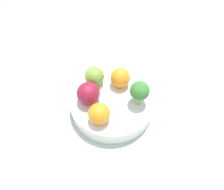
# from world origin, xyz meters

# --- Properties ---
(ground_plane) EXTENTS (6.00, 6.00, 0.00)m
(ground_plane) POSITION_xyz_m (0.00, 0.00, 0.00)
(ground_plane) COLOR gray
(table_surface) EXTENTS (1.20, 1.20, 0.02)m
(table_surface) POSITION_xyz_m (0.00, 0.00, 0.01)
(table_surface) COLOR #B2C6B2
(table_surface) RESTS_ON ground_plane
(bowl) EXTENTS (0.20, 0.20, 0.04)m
(bowl) POSITION_xyz_m (0.00, 0.00, 0.04)
(bowl) COLOR white
(bowl) RESTS_ON table_surface
(broccoli) EXTENTS (0.04, 0.04, 0.06)m
(broccoli) POSITION_xyz_m (0.05, -0.03, 0.10)
(broccoli) COLOR #99C17A
(broccoli) RESTS_ON bowl
(apple_red) EXTENTS (0.05, 0.05, 0.05)m
(apple_red) POSITION_xyz_m (-0.05, 0.01, 0.09)
(apple_red) COLOR maroon
(apple_red) RESTS_ON bowl
(apple_green) EXTENTS (0.05, 0.05, 0.05)m
(apple_green) POSITION_xyz_m (-0.02, 0.06, 0.08)
(apple_green) COLOR olive
(apple_green) RESTS_ON bowl
(orange_front) EXTENTS (0.05, 0.05, 0.05)m
(orange_front) POSITION_xyz_m (0.03, 0.03, 0.08)
(orange_front) COLOR orange
(orange_front) RESTS_ON bowl
(orange_back) EXTENTS (0.05, 0.05, 0.05)m
(orange_back) POSITION_xyz_m (-0.05, -0.05, 0.08)
(orange_back) COLOR orange
(orange_back) RESTS_ON bowl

